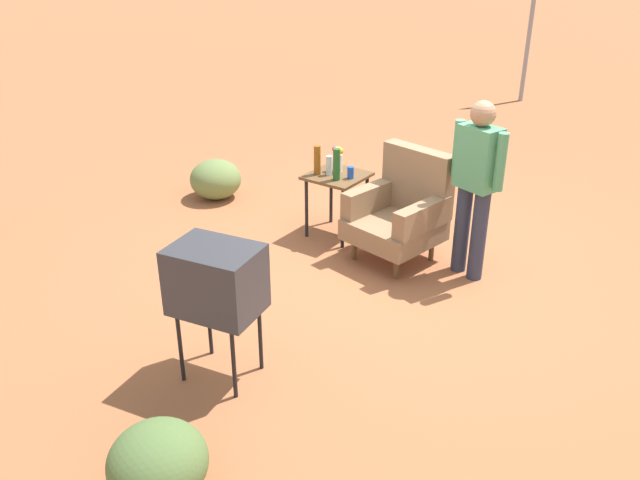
% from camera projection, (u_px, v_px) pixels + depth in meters
% --- Properties ---
extents(ground_plane, '(60.00, 60.00, 0.00)m').
position_uv_depth(ground_plane, '(396.00, 266.00, 6.30)').
color(ground_plane, '#A05B38').
extents(armchair, '(0.89, 0.91, 1.06)m').
position_uv_depth(armchair, '(402.00, 210.00, 6.28)').
color(armchair, brown).
rests_on(armchair, ground).
extents(side_table, '(0.56, 0.56, 0.67)m').
position_uv_depth(side_table, '(337.00, 184.00, 6.70)').
color(side_table, black).
rests_on(side_table, ground).
extents(tv_on_stand, '(0.67, 0.54, 1.03)m').
position_uv_depth(tv_on_stand, '(216.00, 280.00, 4.47)').
color(tv_on_stand, black).
rests_on(tv_on_stand, ground).
extents(person_standing, '(0.55, 0.32, 1.64)m').
position_uv_depth(person_standing, '(476.00, 180.00, 5.77)').
color(person_standing, '#2D3347').
rests_on(person_standing, ground).
extents(road_sign, '(0.33, 0.33, 2.44)m').
position_uv_depth(road_sign, '(531.00, 22.00, 11.50)').
color(road_sign, gray).
rests_on(road_sign, ground).
extents(bottle_tall_amber, '(0.07, 0.07, 0.30)m').
position_uv_depth(bottle_tall_amber, '(317.00, 160.00, 6.60)').
color(bottle_tall_amber, brown).
rests_on(bottle_tall_amber, side_table).
extents(soda_can_blue, '(0.07, 0.07, 0.12)m').
position_uv_depth(soda_can_blue, '(351.00, 173.00, 6.53)').
color(soda_can_blue, blue).
rests_on(soda_can_blue, side_table).
extents(bottle_wine_green, '(0.07, 0.07, 0.32)m').
position_uv_depth(bottle_wine_green, '(337.00, 164.00, 6.45)').
color(bottle_wine_green, '#1E5623').
rests_on(bottle_wine_green, side_table).
extents(bottle_short_clear, '(0.06, 0.06, 0.20)m').
position_uv_depth(bottle_short_clear, '(329.00, 165.00, 6.61)').
color(bottle_short_clear, silver).
rests_on(bottle_short_clear, side_table).
extents(flower_vase, '(0.15, 0.10, 0.27)m').
position_uv_depth(flower_vase, '(338.00, 158.00, 6.68)').
color(flower_vase, silver).
rests_on(flower_vase, side_table).
extents(shrub_near, '(0.58, 0.58, 0.44)m').
position_uv_depth(shrub_near, '(158.00, 462.00, 3.72)').
color(shrub_near, '#516B38').
rests_on(shrub_near, ground).
extents(shrub_mid, '(0.60, 0.60, 0.47)m').
position_uv_depth(shrub_mid, '(216.00, 179.00, 7.77)').
color(shrub_mid, olive).
rests_on(shrub_mid, ground).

